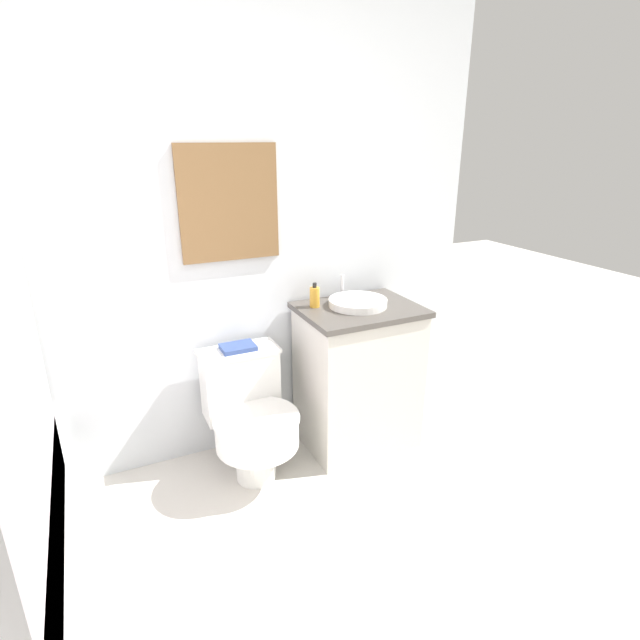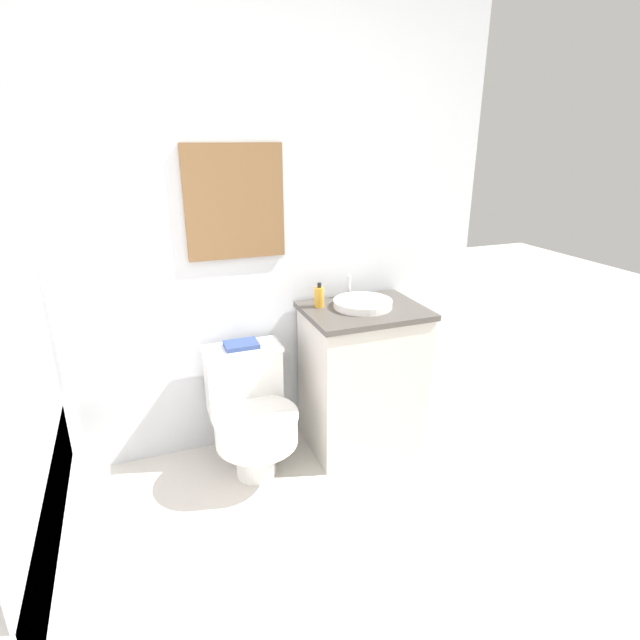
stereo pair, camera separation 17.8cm
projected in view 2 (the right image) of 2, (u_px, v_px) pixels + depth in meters
The scene contains 6 objects.
wall_back at pixel (168, 231), 2.46m from camera, with size 3.55×0.07×2.50m.
toilet at pixel (251, 410), 2.60m from camera, with size 0.43×0.57×0.65m.
vanity at pixel (362, 377), 2.81m from camera, with size 0.64×0.50×0.83m.
sink at pixel (363, 303), 2.68m from camera, with size 0.32×0.35×0.13m.
soap_bottle at pixel (319, 297), 2.67m from camera, with size 0.05×0.05×0.13m.
book_on_tank at pixel (241, 345), 2.61m from camera, with size 0.17×0.13×0.02m.
Camera 2 is at (-0.17, -0.62, 1.69)m, focal length 28.00 mm.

